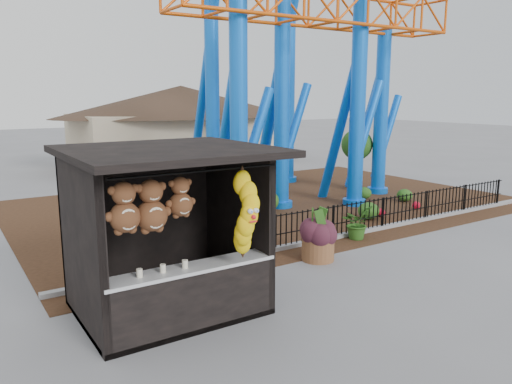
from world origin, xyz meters
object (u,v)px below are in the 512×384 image
terracotta_planter (318,249)px  prize_booth (171,235)px  roller_coaster (291,29)px  potted_plant (357,223)px

terracotta_planter → prize_booth: bearing=-167.3°
roller_coaster → terracotta_planter: roller_coaster is taller
prize_booth → roller_coaster: 12.00m
terracotta_planter → potted_plant: bearing=21.7°
prize_booth → terracotta_planter: prize_booth is taller
prize_booth → potted_plant: prize_booth is taller
prize_booth → potted_plant: bearing=15.8°
terracotta_planter → potted_plant: potted_plant is taller
prize_booth → roller_coaster: (8.13, 7.34, 4.90)m
roller_coaster → potted_plant: roller_coaster is taller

